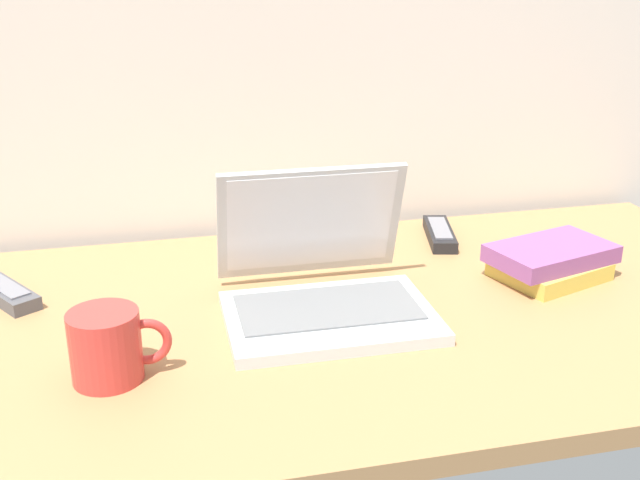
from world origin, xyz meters
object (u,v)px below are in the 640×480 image
at_px(laptop, 323,283).
at_px(coffee_mug, 108,345).
at_px(remote_control_far, 440,234).
at_px(book_stack, 550,261).
at_px(remote_control_near, 5,292).

height_order(laptop, coffee_mug, laptop).
xyz_separation_m(laptop, remote_control_far, (0.29, 0.25, -0.03)).
bearing_deg(book_stack, laptop, -175.40).
distance_m(remote_control_near, book_stack, 0.90).
xyz_separation_m(remote_control_near, book_stack, (0.89, -0.12, 0.02)).
bearing_deg(coffee_mug, laptop, 23.35).
height_order(laptop, book_stack, laptop).
bearing_deg(laptop, coffee_mug, -156.65).
relative_size(remote_control_near, book_stack, 0.70).
bearing_deg(laptop, remote_control_far, 40.44).
bearing_deg(remote_control_far, book_stack, -62.26).
bearing_deg(book_stack, coffee_mug, -166.79).
height_order(laptop, remote_control_far, laptop).
height_order(remote_control_near, book_stack, book_stack).
distance_m(remote_control_far, book_stack, 0.24).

